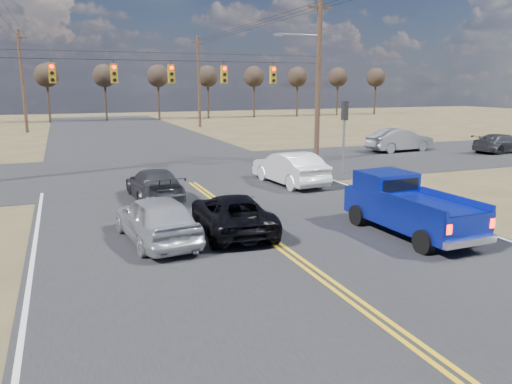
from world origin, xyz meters
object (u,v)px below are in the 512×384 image
object	(u,v)px
cross_car_east_near	(400,140)
cross_car_east_far	(501,143)
white_car_queue	(289,168)
dgrey_car_queue	(154,184)
black_suv	(232,213)
pickup_truck	(407,207)
silver_suv	(156,218)

from	to	relation	value
cross_car_east_near	cross_car_east_far	world-z (taller)	cross_car_east_near
white_car_queue	dgrey_car_queue	size ratio (longest dim) A/B	1.06
white_car_queue	dgrey_car_queue	distance (m)	6.75
black_suv	white_car_queue	bearing A→B (deg)	-123.19
white_car_queue	cross_car_east_far	size ratio (longest dim) A/B	1.05
pickup_truck	white_car_queue	xyz separation A→B (m)	(-0.02, 8.86, -0.11)
pickup_truck	silver_suv	bearing A→B (deg)	162.63
white_car_queue	cross_car_east_near	bearing A→B (deg)	-152.55
dgrey_car_queue	cross_car_east_near	xyz separation A→B (m)	(19.28, 9.15, 0.16)
pickup_truck	black_suv	xyz separation A→B (m)	(-5.18, 2.23, -0.27)
silver_suv	white_car_queue	bearing A→B (deg)	-144.89
pickup_truck	cross_car_east_far	distance (m)	23.41
pickup_truck	silver_suv	xyz separation A→B (m)	(-7.66, 2.08, -0.16)
black_suv	white_car_queue	distance (m)	8.40
black_suv	white_car_queue	world-z (taller)	white_car_queue
white_car_queue	dgrey_car_queue	world-z (taller)	white_car_queue
pickup_truck	silver_suv	world-z (taller)	pickup_truck
silver_suv	black_suv	world-z (taller)	silver_suv
pickup_truck	cross_car_east_near	xyz separation A→B (m)	(12.58, 17.02, -0.09)
pickup_truck	dgrey_car_queue	bearing A→B (deg)	128.19
dgrey_car_queue	silver_suv	bearing A→B (deg)	79.01
pickup_truck	cross_car_east_near	bearing A→B (deg)	51.31
silver_suv	white_car_queue	xyz separation A→B (m)	(7.64, 6.78, 0.05)
silver_suv	dgrey_car_queue	world-z (taller)	silver_suv
silver_suv	white_car_queue	size ratio (longest dim) A/B	0.91
pickup_truck	dgrey_car_queue	xyz separation A→B (m)	(-6.70, 7.87, -0.24)
dgrey_car_queue	black_suv	bearing A→B (deg)	103.51
dgrey_car_queue	cross_car_east_far	xyz separation A→B (m)	(25.57, 5.97, 0.01)
cross_car_east_near	white_car_queue	bearing A→B (deg)	118.31
pickup_truck	dgrey_car_queue	world-z (taller)	pickup_truck
black_suv	cross_car_east_far	world-z (taller)	cross_car_east_far
dgrey_car_queue	cross_car_east_far	size ratio (longest dim) A/B	0.99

